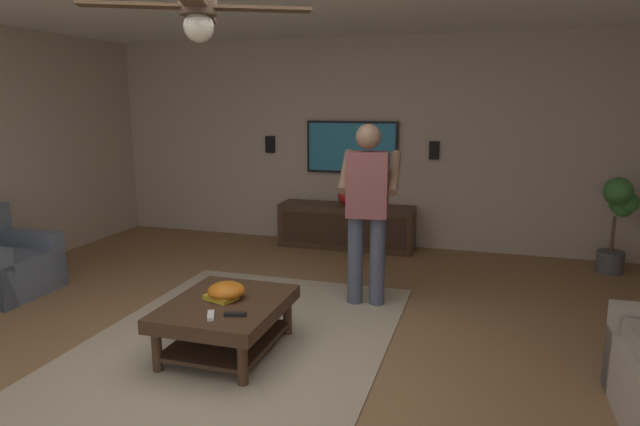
# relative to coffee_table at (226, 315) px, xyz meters

# --- Properties ---
(ground_plane) EXTENTS (8.80, 8.80, 0.00)m
(ground_plane) POSITION_rel_coffee_table_xyz_m (-0.23, -0.19, -0.30)
(ground_plane) COLOR olive
(wall_back_tv) EXTENTS (0.10, 6.94, 2.62)m
(wall_back_tv) POSITION_rel_coffee_table_xyz_m (3.49, -0.19, 1.01)
(wall_back_tv) COLOR #BCA893
(wall_back_tv) RESTS_ON ground
(area_rug) EXTENTS (3.07, 2.26, 0.01)m
(area_rug) POSITION_rel_coffee_table_xyz_m (0.20, -0.00, -0.29)
(area_rug) COLOR tan
(area_rug) RESTS_ON ground
(coffee_table) EXTENTS (1.00, 0.80, 0.40)m
(coffee_table) POSITION_rel_coffee_table_xyz_m (0.00, 0.00, 0.00)
(coffee_table) COLOR #422B1C
(coffee_table) RESTS_ON ground
(media_console) EXTENTS (0.45, 1.70, 0.55)m
(media_console) POSITION_rel_coffee_table_xyz_m (3.15, -0.10, -0.02)
(media_console) COLOR #422B1C
(media_console) RESTS_ON ground
(tv) EXTENTS (0.05, 1.18, 0.66)m
(tv) POSITION_rel_coffee_table_xyz_m (3.39, -0.10, 0.96)
(tv) COLOR black
(person_standing) EXTENTS (0.57, 0.57, 1.64)m
(person_standing) POSITION_rel_coffee_table_xyz_m (1.29, -0.77, 0.64)
(person_standing) COLOR #4C5166
(person_standing) RESTS_ON ground
(potted_plant_tall) EXTENTS (0.50, 0.38, 1.05)m
(potted_plant_tall) POSITION_rel_coffee_table_xyz_m (2.96, -3.13, 0.40)
(potted_plant_tall) COLOR #4C4C51
(potted_plant_tall) RESTS_ON ground
(bowl) EXTENTS (0.28, 0.28, 0.12)m
(bowl) POSITION_rel_coffee_table_xyz_m (0.05, 0.02, 0.17)
(bowl) COLOR orange
(bowl) RESTS_ON coffee_table
(remote_white) EXTENTS (0.15, 0.11, 0.02)m
(remote_white) POSITION_rel_coffee_table_xyz_m (-0.30, -0.04, 0.12)
(remote_white) COLOR white
(remote_white) RESTS_ON coffee_table
(remote_black) EXTENTS (0.08, 0.16, 0.02)m
(remote_black) POSITION_rel_coffee_table_xyz_m (-0.24, -0.19, 0.12)
(remote_black) COLOR black
(remote_black) RESTS_ON coffee_table
(book) EXTENTS (0.22, 0.26, 0.04)m
(book) POSITION_rel_coffee_table_xyz_m (0.02, 0.05, 0.12)
(book) COLOR gold
(book) RESTS_ON coffee_table
(vase_round) EXTENTS (0.22, 0.22, 0.22)m
(vase_round) POSITION_rel_coffee_table_xyz_m (3.20, -0.09, 0.36)
(vase_round) COLOR red
(vase_round) RESTS_ON media_console
(wall_speaker_left) EXTENTS (0.06, 0.12, 0.22)m
(wall_speaker_left) POSITION_rel_coffee_table_xyz_m (3.41, -1.14, 0.95)
(wall_speaker_left) COLOR black
(wall_speaker_right) EXTENTS (0.06, 0.12, 0.22)m
(wall_speaker_right) POSITION_rel_coffee_table_xyz_m (3.41, 1.02, 0.97)
(wall_speaker_right) COLOR black
(ceiling_fan) EXTENTS (1.15, 1.12, 0.46)m
(ceiling_fan) POSITION_rel_coffee_table_xyz_m (-0.71, -0.27, 1.99)
(ceiling_fan) COLOR #4C3828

